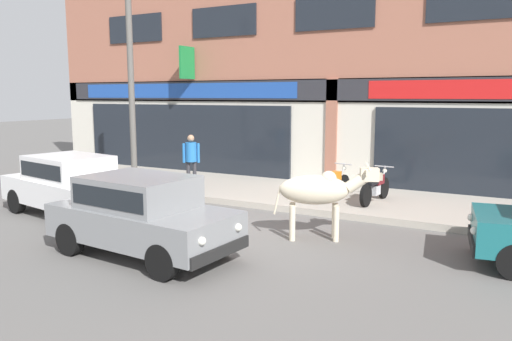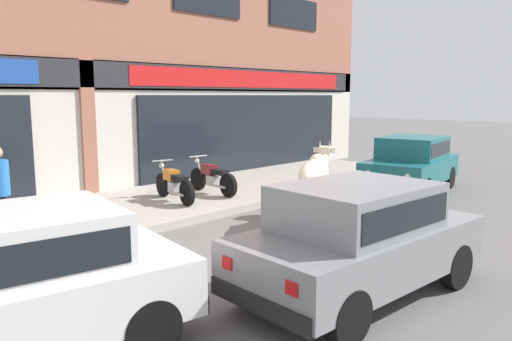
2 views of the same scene
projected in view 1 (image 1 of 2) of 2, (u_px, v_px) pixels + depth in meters
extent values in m
plane|color=#605E5B|center=(233.00, 233.00, 10.60)|extent=(90.00, 90.00, 0.00)
cube|color=#A8A093|center=(307.00, 195.00, 14.12)|extent=(19.00, 3.74, 0.16)
cube|color=beige|center=(335.00, 133.00, 15.74)|extent=(23.00, 0.55, 3.40)
cube|color=#28282D|center=(332.00, 90.00, 15.26)|extent=(22.08, 0.08, 0.64)
cube|color=black|center=(182.00, 138.00, 18.23)|extent=(8.74, 0.10, 2.40)
cube|color=#1E479E|center=(180.00, 91.00, 17.95)|extent=(9.20, 0.05, 0.52)
cube|color=#9E604C|center=(331.00, 134.00, 15.48)|extent=(0.36, 0.12, 3.40)
cube|color=black|center=(135.00, 29.00, 18.62)|extent=(2.50, 0.06, 1.00)
cube|color=black|center=(224.00, 21.00, 16.77)|extent=(2.50, 0.06, 1.00)
cube|color=black|center=(334.00, 12.00, 14.93)|extent=(2.50, 0.06, 1.00)
cube|color=black|center=(476.00, 1.00, 13.08)|extent=(2.50, 0.06, 1.00)
cube|color=#197A38|center=(187.00, 63.00, 17.20)|extent=(0.08, 0.80, 1.10)
ellipsoid|color=beige|center=(314.00, 190.00, 9.98)|extent=(1.49, 1.06, 0.60)
sphere|color=beige|center=(329.00, 179.00, 9.93)|extent=(0.32, 0.32, 0.32)
cylinder|color=beige|center=(335.00, 220.00, 10.19)|extent=(0.12, 0.12, 0.72)
cylinder|color=beige|center=(336.00, 224.00, 9.91)|extent=(0.12, 0.12, 0.72)
cylinder|color=beige|center=(292.00, 220.00, 10.25)|extent=(0.12, 0.12, 0.72)
cylinder|color=beige|center=(292.00, 223.00, 9.97)|extent=(0.12, 0.12, 0.72)
cylinder|color=beige|center=(356.00, 183.00, 9.90)|extent=(0.52, 0.41, 0.43)
cube|color=beige|center=(369.00, 175.00, 9.86)|extent=(0.42, 0.35, 0.26)
cube|color=tan|center=(379.00, 177.00, 9.85)|extent=(0.19, 0.20, 0.14)
cone|color=beige|center=(367.00, 165.00, 9.93)|extent=(0.13, 0.10, 0.19)
cone|color=beige|center=(368.00, 166.00, 9.74)|extent=(0.13, 0.10, 0.19)
cube|color=beige|center=(364.00, 170.00, 10.01)|extent=(0.09, 0.14, 0.10)
cube|color=beige|center=(367.00, 173.00, 9.70)|extent=(0.09, 0.14, 0.10)
cylinder|color=beige|center=(277.00, 200.00, 10.06)|extent=(0.17, 0.10, 0.60)
cylinder|color=black|center=(17.00, 201.00, 12.32)|extent=(0.62, 0.28, 0.60)
cylinder|color=black|center=(70.00, 192.00, 13.43)|extent=(0.62, 0.28, 0.60)
cylinder|color=black|center=(67.00, 215.00, 10.90)|extent=(0.62, 0.28, 0.60)
cylinder|color=black|center=(122.00, 204.00, 12.01)|extent=(0.62, 0.28, 0.60)
cube|color=white|center=(68.00, 190.00, 12.12)|extent=(3.73, 2.19, 0.60)
cube|color=white|center=(69.00, 167.00, 11.97)|extent=(2.12, 1.75, 0.56)
cube|color=black|center=(69.00, 167.00, 11.97)|extent=(1.98, 1.74, 0.35)
cube|color=black|center=(33.00, 191.00, 13.23)|extent=(0.39, 1.52, 0.20)
cube|color=black|center=(111.00, 209.00, 11.09)|extent=(0.39, 1.52, 0.20)
sphere|color=silver|center=(13.00, 182.00, 12.83)|extent=(0.14, 0.14, 0.14)
sphere|color=silver|center=(49.00, 177.00, 13.57)|extent=(0.14, 0.14, 0.14)
cube|color=red|center=(91.00, 199.00, 10.64)|extent=(0.06, 0.16, 0.14)
cube|color=red|center=(129.00, 192.00, 11.41)|extent=(0.06, 0.16, 0.14)
cylinder|color=black|center=(505.00, 237.00, 9.19)|extent=(0.62, 0.27, 0.60)
cube|color=black|center=(474.00, 241.00, 8.71)|extent=(0.34, 1.52, 0.20)
sphere|color=silver|center=(475.00, 231.00, 8.23)|extent=(0.14, 0.14, 0.14)
sphere|color=silver|center=(471.00, 217.00, 9.12)|extent=(0.14, 0.14, 0.14)
cylinder|color=black|center=(218.00, 240.00, 9.02)|extent=(0.61, 0.23, 0.60)
cylinder|color=black|center=(162.00, 262.00, 7.83)|extent=(0.61, 0.23, 0.60)
cylinder|color=black|center=(130.00, 222.00, 10.27)|extent=(0.61, 0.23, 0.60)
cylinder|color=black|center=(70.00, 239.00, 9.08)|extent=(0.61, 0.23, 0.60)
cube|color=gray|center=(143.00, 223.00, 9.01)|extent=(3.62, 1.88, 0.60)
cube|color=gray|center=(138.00, 191.00, 8.97)|extent=(2.01, 1.59, 0.56)
cube|color=black|center=(138.00, 191.00, 8.97)|extent=(1.86, 1.60, 0.35)
cube|color=black|center=(219.00, 251.00, 8.10)|extent=(0.25, 1.52, 0.20)
cube|color=black|center=(82.00, 222.00, 9.98)|extent=(0.25, 1.52, 0.20)
sphere|color=silver|center=(238.00, 227.00, 8.43)|extent=(0.14, 0.14, 0.14)
sphere|color=silver|center=(202.00, 241.00, 7.64)|extent=(0.14, 0.14, 0.14)
cube|color=red|center=(100.00, 202.00, 10.35)|extent=(0.04, 0.16, 0.14)
cube|color=red|center=(59.00, 211.00, 9.53)|extent=(0.04, 0.16, 0.14)
cylinder|color=black|center=(343.00, 185.00, 13.80)|extent=(0.21, 0.57, 0.56)
cylinder|color=black|center=(318.00, 191.00, 12.86)|extent=(0.21, 0.57, 0.56)
cube|color=#B2B5BA|center=(331.00, 186.00, 13.31)|extent=(0.26, 0.35, 0.24)
cube|color=orange|center=(334.00, 176.00, 13.39)|extent=(0.32, 0.44, 0.24)
cube|color=black|center=(326.00, 179.00, 13.09)|extent=(0.32, 0.55, 0.12)
cylinder|color=#B2B5BA|center=(342.00, 174.00, 13.71)|extent=(0.09, 0.27, 0.59)
cylinder|color=#B2B5BA|center=(343.00, 164.00, 13.70)|extent=(0.52, 0.14, 0.03)
sphere|color=silver|center=(344.00, 168.00, 13.76)|extent=(0.12, 0.12, 0.12)
cylinder|color=#B2B5BA|center=(320.00, 191.00, 13.12)|extent=(0.16, 0.48, 0.06)
cylinder|color=black|center=(384.00, 188.00, 13.30)|extent=(0.15, 0.57, 0.56)
cylinder|color=black|center=(366.00, 196.00, 12.28)|extent=(0.15, 0.57, 0.56)
cube|color=#B2B5BA|center=(375.00, 190.00, 12.77)|extent=(0.23, 0.34, 0.24)
cube|color=maroon|center=(377.00, 179.00, 12.86)|extent=(0.28, 0.42, 0.24)
cube|color=black|center=(372.00, 182.00, 12.54)|extent=(0.27, 0.54, 0.12)
cylinder|color=#B2B5BA|center=(383.00, 177.00, 13.21)|extent=(0.07, 0.27, 0.59)
cylinder|color=#B2B5BA|center=(384.00, 166.00, 13.20)|extent=(0.52, 0.08, 0.03)
sphere|color=silver|center=(385.00, 171.00, 13.27)|extent=(0.12, 0.12, 0.12)
cylinder|color=#B2B5BA|center=(365.00, 195.00, 12.55)|extent=(0.11, 0.48, 0.06)
cylinder|color=#2D2D33|center=(188.00, 176.00, 14.53)|extent=(0.11, 0.11, 0.82)
cylinder|color=#2D2D33|center=(195.00, 175.00, 14.54)|extent=(0.11, 0.11, 0.82)
cylinder|color=#236BB7|center=(191.00, 152.00, 14.44)|extent=(0.32, 0.32, 0.56)
cylinder|color=#236BB7|center=(184.00, 153.00, 14.43)|extent=(0.08, 0.08, 0.56)
cylinder|color=#236BB7|center=(198.00, 153.00, 14.45)|extent=(0.08, 0.08, 0.56)
sphere|color=tan|center=(191.00, 138.00, 14.38)|extent=(0.20, 0.20, 0.20)
cylinder|color=#595651|center=(131.00, 88.00, 14.67)|extent=(0.18, 0.18, 5.87)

